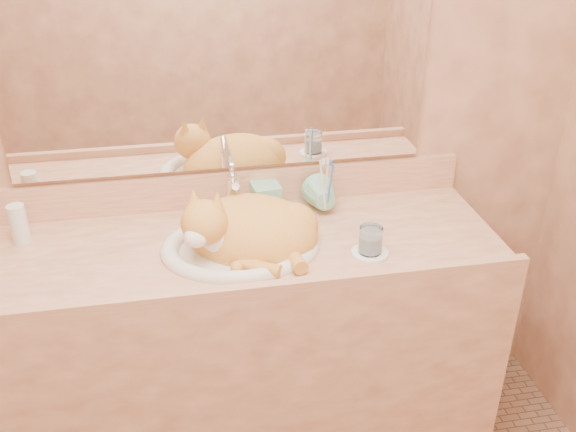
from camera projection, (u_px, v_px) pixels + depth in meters
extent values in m
cube|color=#965F44|center=(220.00, 87.00, 1.96)|extent=(2.40, 0.02, 2.50)
cube|color=white|center=(218.00, 42.00, 1.88)|extent=(1.30, 0.02, 0.80)
imported|color=#77BF9D|center=(269.00, 187.00, 2.03)|extent=(0.10, 0.10, 0.20)
imported|color=#77BF9D|center=(326.00, 203.00, 2.04)|extent=(0.12, 0.12, 0.10)
cylinder|color=white|center=(370.00, 253.00, 1.87)|extent=(0.11, 0.11, 0.01)
cylinder|color=white|center=(371.00, 240.00, 1.84)|extent=(0.07, 0.07, 0.08)
cylinder|color=white|center=(19.00, 224.00, 1.90)|extent=(0.05, 0.05, 0.12)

